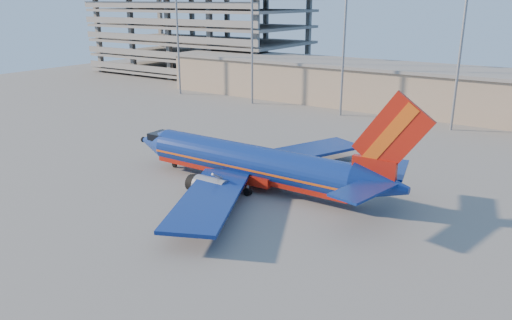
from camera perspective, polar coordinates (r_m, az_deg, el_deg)
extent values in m
plane|color=slate|center=(54.99, -5.80, -4.33)|extent=(220.00, 220.00, 0.00)
cube|color=gray|center=(101.06, 20.42, 7.25)|extent=(120.00, 15.00, 8.00)
cube|color=slate|center=(100.45, 20.68, 9.60)|extent=(122.00, 16.00, 0.60)
cube|color=slate|center=(148.80, -6.28, 10.16)|extent=(60.00, 30.00, 0.70)
cube|color=slate|center=(148.30, -6.34, 11.77)|extent=(60.00, 30.00, 0.70)
cube|color=slate|center=(147.92, -6.39, 13.38)|extent=(60.00, 30.00, 0.70)
cube|color=slate|center=(147.66, -6.45, 15.01)|extent=(60.00, 30.00, 0.70)
cube|color=slate|center=(147.52, -6.51, 16.64)|extent=(60.00, 30.00, 0.70)
cube|color=slate|center=(158.00, -3.30, 14.14)|extent=(1.20, 1.20, 21.00)
cylinder|color=gray|center=(115.41, -8.97, 14.34)|extent=(0.44, 0.44, 28.00)
cylinder|color=gray|center=(103.01, -0.46, 14.14)|extent=(0.44, 0.44, 28.00)
cylinder|color=gray|center=(93.28, 10.06, 13.49)|extent=(0.44, 0.44, 28.00)
cylinder|color=gray|center=(87.13, 22.41, 12.16)|extent=(0.44, 0.44, 28.00)
cylinder|color=navy|center=(57.42, -0.71, -0.18)|extent=(25.76, 4.05, 3.97)
cube|color=#A7190D|center=(57.75, -0.71, -1.14)|extent=(25.76, 3.30, 1.39)
cube|color=#DA5212|center=(57.51, -0.71, -0.44)|extent=(25.76, 4.10, 0.24)
cone|color=navy|center=(66.76, -11.52, 2.04)|extent=(4.52, 3.98, 3.97)
cube|color=black|center=(65.54, -10.70, 2.72)|extent=(2.58, 2.80, 0.86)
cone|color=navy|center=(50.66, 14.12, -2.81)|extent=(5.59, 3.99, 3.97)
cube|color=#A7190D|center=(50.44, 13.33, -1.09)|extent=(4.51, 0.60, 2.36)
cube|color=#A7190D|center=(48.92, 15.28, 2.77)|extent=(7.88, 0.37, 8.56)
cube|color=#DA5212|center=(48.98, 15.05, 2.81)|extent=(5.24, 0.47, 6.71)
cube|color=navy|center=(53.87, 15.07, -0.97)|extent=(4.60, 7.39, 0.24)
cube|color=navy|center=(47.36, 12.17, -3.36)|extent=(4.56, 7.38, 0.24)
cube|color=navy|center=(64.63, 5.19, 0.92)|extent=(11.62, 17.38, 0.38)
cube|color=navy|center=(49.74, -5.31, -4.37)|extent=(11.71, 17.37, 0.38)
cube|color=#A7190D|center=(57.61, -0.26, -1.64)|extent=(6.45, 4.21, 1.07)
cylinder|color=gray|center=(63.05, 1.18, -0.11)|extent=(3.87, 2.27, 2.25)
cylinder|color=gray|center=(54.48, -5.13, -3.13)|extent=(3.87, 2.27, 2.25)
cylinder|color=gray|center=(65.19, -9.31, -0.33)|extent=(0.26, 0.26, 1.18)
cylinder|color=black|center=(65.27, -9.30, -0.54)|extent=(0.69, 0.27, 0.69)
cylinder|color=black|center=(59.61, 2.09, -1.99)|extent=(0.90, 0.59, 0.90)
cylinder|color=black|center=(55.23, -0.95, -3.63)|extent=(0.90, 0.59, 0.90)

